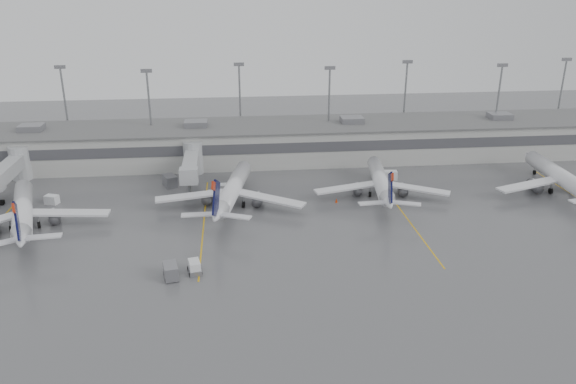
{
  "coord_description": "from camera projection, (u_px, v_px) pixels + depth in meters",
  "views": [
    {
      "loc": [
        -12.15,
        -64.28,
        39.24
      ],
      "look_at": [
        -3.06,
        24.0,
        5.0
      ],
      "focal_mm": 35.0,
      "sensor_mm": 36.0,
      "label": 1
    }
  ],
  "objects": [
    {
      "name": "jet_bridge_right",
      "position": [
        192.0,
        162.0,
        114.02
      ],
      "size": [
        4.0,
        17.2,
        7.0
      ],
      "color": "#9C9EA1",
      "rests_on": "ground"
    },
    {
      "name": "light_masts",
      "position": [
        284.0,
        102.0,
        129.78
      ],
      "size": [
        142.4,
        8.0,
        20.6
      ],
      "color": "gray",
      "rests_on": "ground"
    },
    {
      "name": "cone_b",
      "position": [
        233.0,
        203.0,
        102.71
      ],
      "size": [
        0.5,
        0.5,
        0.8
      ],
      "primitive_type": "cone",
      "color": "#EA3B04",
      "rests_on": "ground"
    },
    {
      "name": "gse_loader",
      "position": [
        170.0,
        181.0,
        111.82
      ],
      "size": [
        3.44,
        4.13,
        2.21
      ],
      "primitive_type": "cube",
      "rotation": [
        0.0,
        0.0,
        0.41
      ],
      "color": "slate",
      "rests_on": "ground"
    },
    {
      "name": "cone_a",
      "position": [
        22.0,
        207.0,
        100.92
      ],
      "size": [
        0.48,
        0.48,
        0.77
      ],
      "primitive_type": "cone",
      "color": "#EA3B04",
      "rests_on": "ground"
    },
    {
      "name": "stand_markings",
      "position": [
        306.0,
        218.0,
        97.21
      ],
      "size": [
        105.25,
        40.0,
        0.01
      ],
      "color": "#E9AD0D",
      "rests_on": "ground"
    },
    {
      "name": "gse_uld_b",
      "position": [
        225.0,
        188.0,
        108.38
      ],
      "size": [
        2.6,
        1.82,
        1.76
      ],
      "primitive_type": "cube",
      "rotation": [
        0.0,
        0.0,
        0.07
      ],
      "color": "white",
      "rests_on": "ground"
    },
    {
      "name": "ground",
      "position": [
        329.0,
        290.0,
        74.94
      ],
      "size": [
        260.0,
        260.0,
        0.0
      ],
      "primitive_type": "plane",
      "color": "#57585A",
      "rests_on": "ground"
    },
    {
      "name": "jet_mid_left",
      "position": [
        232.0,
        190.0,
        101.4
      ],
      "size": [
        26.84,
        30.38,
        9.93
      ],
      "rotation": [
        0.0,
        0.0,
        -0.2
      ],
      "color": "white",
      "rests_on": "ground"
    },
    {
      "name": "baggage_tug",
      "position": [
        195.0,
        268.0,
        79.21
      ],
      "size": [
        2.28,
        3.07,
        1.79
      ],
      "rotation": [
        0.0,
        0.0,
        0.2
      ],
      "color": "white",
      "rests_on": "ground"
    },
    {
      "name": "jet_far_left",
      "position": [
        23.0,
        212.0,
        92.1
      ],
      "size": [
        26.13,
        29.74,
        9.91
      ],
      "rotation": [
        0.0,
        0.0,
        0.3
      ],
      "color": "white",
      "rests_on": "ground"
    },
    {
      "name": "cone_c",
      "position": [
        336.0,
        200.0,
        103.88
      ],
      "size": [
        0.49,
        0.49,
        0.77
      ],
      "primitive_type": "cone",
      "color": "#EA3B04",
      "rests_on": "ground"
    },
    {
      "name": "jet_far_right",
      "position": [
        562.0,
        177.0,
        107.66
      ],
      "size": [
        27.61,
        30.99,
        10.02
      ],
      "rotation": [
        0.0,
        0.0,
        -0.05
      ],
      "color": "white",
      "rests_on": "ground"
    },
    {
      "name": "gse_uld_a",
      "position": [
        52.0,
        200.0,
        103.13
      ],
      "size": [
        2.7,
        2.25,
        1.64
      ],
      "primitive_type": "cube",
      "rotation": [
        0.0,
        0.0,
        -0.35
      ],
      "color": "white",
      "rests_on": "ground"
    },
    {
      "name": "jet_mid_right",
      "position": [
        381.0,
        182.0,
        106.06
      ],
      "size": [
        25.26,
        28.5,
        9.25
      ],
      "rotation": [
        0.0,
        0.0,
        -0.14
      ],
      "color": "white",
      "rests_on": "ground"
    },
    {
      "name": "terminal",
      "position": [
        286.0,
        141.0,
        127.25
      ],
      "size": [
        152.0,
        17.0,
        9.45
      ],
      "color": "#ABABA6",
      "rests_on": "ground"
    },
    {
      "name": "baggage_cart",
      "position": [
        171.0,
        271.0,
        77.66
      ],
      "size": [
        2.44,
        3.51,
        2.06
      ],
      "rotation": [
        0.0,
        0.0,
        0.2
      ],
      "color": "slate",
      "rests_on": "ground"
    },
    {
      "name": "gse_uld_c",
      "position": [
        391.0,
        175.0,
        115.47
      ],
      "size": [
        2.72,
        1.95,
        1.82
      ],
      "primitive_type": "cube",
      "rotation": [
        0.0,
        0.0,
        -0.1
      ],
      "color": "white",
      "rests_on": "ground"
    },
    {
      "name": "jet_bridge_left",
      "position": [
        13.0,
        168.0,
        110.68
      ],
      "size": [
        4.0,
        17.2,
        7.0
      ],
      "color": "#9C9EA1",
      "rests_on": "ground"
    },
    {
      "name": "cone_d",
      "position": [
        539.0,
        182.0,
        113.17
      ],
      "size": [
        0.45,
        0.45,
        0.72
      ],
      "primitive_type": "cone",
      "color": "#EA3B04",
      "rests_on": "ground"
    }
  ]
}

